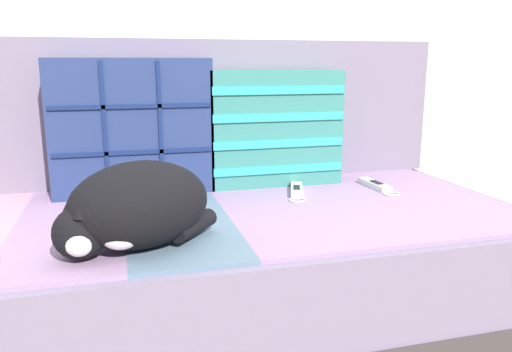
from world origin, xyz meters
name	(u,v)px	position (x,y,z in m)	size (l,w,h in m)	color
couch	(177,281)	(0.00, 0.10, 0.21)	(1.98, 0.89, 0.42)	#3D3838
sofa_backrest	(159,112)	(0.00, 0.48, 0.65)	(1.94, 0.14, 0.47)	slate
throw_pillow_quilted	(132,127)	(-0.09, 0.33, 0.62)	(0.48, 0.14, 0.41)	navy
throw_pillow_striped	(274,128)	(0.36, 0.33, 0.60)	(0.44, 0.14, 0.37)	#337A70
sleeping_cat	(134,208)	(-0.11, -0.16, 0.51)	(0.37, 0.31, 0.19)	black
game_remote_near	(297,190)	(0.39, 0.19, 0.42)	(0.11, 0.20, 0.02)	white
game_remote_far	(376,185)	(0.66, 0.18, 0.42)	(0.05, 0.20, 0.02)	white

